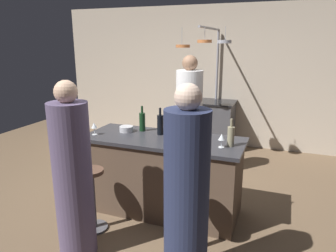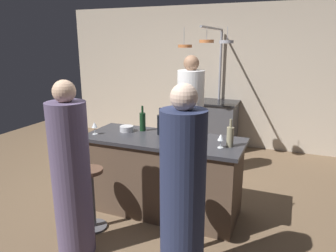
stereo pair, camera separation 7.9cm
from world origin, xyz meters
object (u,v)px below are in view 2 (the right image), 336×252
object	(u,v)px
chef	(190,123)
pepper_mill	(192,132)
stove_range	(215,125)
guest_right	(183,199)
wine_glass_near_left_guest	(221,138)
bar_stool_right	(188,216)
mixing_bowl_wooden	(176,133)
wine_glass_by_chef	(95,125)
guest_left	(71,177)
wine_bottle_dark	(160,124)
potted_plant	(91,146)
wine_bottle_red	(143,121)
mixing_bowl_steel	(127,129)
bar_stool_left	(92,196)
wine_bottle_white	(230,136)

from	to	relation	value
chef	pepper_mill	world-z (taller)	chef
stove_range	guest_right	size ratio (longest dim) A/B	0.54
guest_right	wine_glass_near_left_guest	distance (m)	0.95
bar_stool_right	mixing_bowl_wooden	xyz separation A→B (m)	(-0.40, 0.75, 0.56)
bar_stool_right	wine_glass_by_chef	distance (m)	1.51
guest_left	wine_bottle_dark	distance (m)	1.21
guest_right	pepper_mill	distance (m)	1.08
potted_plant	wine_glass_near_left_guest	world-z (taller)	wine_glass_near_left_guest
wine_bottle_red	mixing_bowl_steel	world-z (taller)	wine_bottle_red
chef	guest_right	distance (m)	2.14
guest_left	wine_bottle_red	world-z (taller)	guest_left
wine_glass_near_left_guest	mixing_bowl_steel	world-z (taller)	wine_glass_near_left_guest
guest_right	pepper_mill	bearing A→B (deg)	103.99
bar_stool_right	stove_range	bearing A→B (deg)	99.48
bar_stool_left	pepper_mill	size ratio (longest dim) A/B	3.24
chef	guest_left	size ratio (longest dim) A/B	1.08
chef	guest_right	bearing A→B (deg)	-73.28
guest_left	wine_glass_by_chef	xyz separation A→B (m)	(-0.31, 0.83, 0.25)
wine_bottle_white	potted_plant	bearing A→B (deg)	158.38
wine_bottle_white	bar_stool_left	bearing A→B (deg)	-155.25
guest_right	guest_left	size ratio (longest dim) A/B	1.02
bar_stool_left	wine_bottle_white	xyz separation A→B (m)	(1.30, 0.60, 0.63)
wine_bottle_white	wine_glass_near_left_guest	distance (m)	0.11
wine_bottle_red	mixing_bowl_wooden	bearing A→B (deg)	-6.60
guest_left	wine_bottle_white	bearing A→B (deg)	38.60
bar_stool_right	guest_right	world-z (taller)	guest_right
mixing_bowl_steel	wine_bottle_dark	bearing A→B (deg)	4.52
pepper_mill	wine_bottle_white	xyz separation A→B (m)	(0.41, -0.03, 0.00)
wine_bottle_red	stove_range	bearing A→B (deg)	81.47
wine_bottle_red	wine_glass_near_left_guest	size ratio (longest dim) A/B	2.09
pepper_mill	mixing_bowl_wooden	distance (m)	0.27
bar_stool_left	mixing_bowl_wooden	xyz separation A→B (m)	(0.66, 0.75, 0.56)
wine_bottle_dark	bar_stool_left	bearing A→B (deg)	-122.69
bar_stool_left	mixing_bowl_wooden	bearing A→B (deg)	48.38
mixing_bowl_wooden	mixing_bowl_steel	distance (m)	0.62
stove_range	mixing_bowl_wooden	distance (m)	2.38
bar_stool_right	mixing_bowl_wooden	size ratio (longest dim) A/B	4.22
wine_bottle_dark	stove_range	bearing A→B (deg)	88.03
bar_stool_left	chef	bearing A→B (deg)	72.22
bar_stool_right	potted_plant	size ratio (longest dim) A/B	1.31
wine_glass_by_chef	wine_bottle_red	bearing A→B (deg)	37.73
potted_plant	stove_range	bearing A→B (deg)	41.76
guest_left	wine_glass_near_left_guest	world-z (taller)	guest_left
wine_bottle_white	guest_left	bearing A→B (deg)	-141.40
bar_stool_right	bar_stool_left	distance (m)	1.06
wine_bottle_dark	wine_glass_near_left_guest	distance (m)	0.78
chef	wine_bottle_white	size ratio (longest dim) A/B	6.11
bar_stool_right	wine_glass_by_chef	bearing A→B (deg)	160.80
guest_left	chef	bearing A→B (deg)	77.39
wine_glass_near_left_guest	mixing_bowl_wooden	distance (m)	0.61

